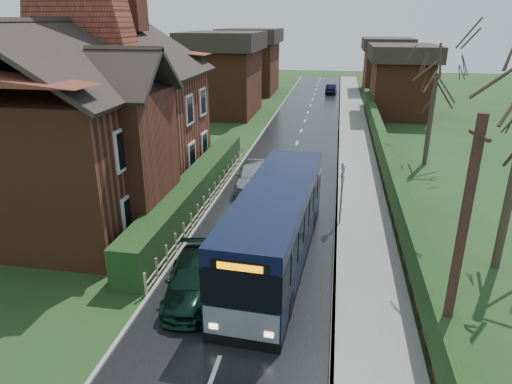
% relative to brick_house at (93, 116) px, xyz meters
% --- Properties ---
extents(ground, '(140.00, 140.00, 0.00)m').
position_rel_brick_house_xyz_m(ground, '(8.73, -4.78, -4.38)').
color(ground, '#28421C').
rests_on(ground, ground).
extents(road, '(6.00, 100.00, 0.02)m').
position_rel_brick_house_xyz_m(road, '(8.73, 5.22, -4.37)').
color(road, black).
rests_on(road, ground).
extents(pavement, '(2.50, 100.00, 0.14)m').
position_rel_brick_house_xyz_m(pavement, '(12.98, 5.22, -4.31)').
color(pavement, slate).
rests_on(pavement, ground).
extents(kerb_right, '(0.12, 100.00, 0.14)m').
position_rel_brick_house_xyz_m(kerb_right, '(11.78, 5.22, -4.31)').
color(kerb_right, gray).
rests_on(kerb_right, ground).
extents(kerb_left, '(0.12, 100.00, 0.10)m').
position_rel_brick_house_xyz_m(kerb_left, '(5.68, 5.22, -4.33)').
color(kerb_left, gray).
rests_on(kerb_left, ground).
extents(front_hedge, '(1.20, 16.00, 1.60)m').
position_rel_brick_house_xyz_m(front_hedge, '(4.83, 0.22, -3.58)').
color(front_hedge, black).
rests_on(front_hedge, ground).
extents(picket_fence, '(0.10, 16.00, 0.90)m').
position_rel_brick_house_xyz_m(picket_fence, '(5.58, 0.22, -3.93)').
color(picket_fence, tan).
rests_on(picket_fence, ground).
extents(right_wall_hedge, '(0.60, 50.00, 1.80)m').
position_rel_brick_house_xyz_m(right_wall_hedge, '(14.53, 5.22, -3.36)').
color(right_wall_hedge, brown).
rests_on(right_wall_hedge, ground).
extents(brick_house, '(9.30, 14.60, 10.30)m').
position_rel_brick_house_xyz_m(brick_house, '(0.00, 0.00, 0.00)').
color(brick_house, brown).
rests_on(brick_house, ground).
extents(bus, '(2.88, 10.15, 3.05)m').
position_rel_brick_house_xyz_m(bus, '(9.53, -4.82, -2.86)').
color(bus, black).
rests_on(bus, ground).
extents(car_silver, '(2.07, 4.47, 1.48)m').
position_rel_brick_house_xyz_m(car_silver, '(7.23, 3.09, -3.63)').
color(car_silver, '#BABABF').
rests_on(car_silver, ground).
extents(car_green, '(2.36, 4.34, 1.19)m').
position_rel_brick_house_xyz_m(car_green, '(7.13, -7.46, -3.78)').
color(car_green, black).
rests_on(car_green, ground).
extents(car_distant, '(1.42, 3.59, 1.16)m').
position_rel_brick_house_xyz_m(car_distant, '(10.73, 38.09, -3.79)').
color(car_distant, black).
rests_on(car_distant, ground).
extents(bus_stop_sign, '(0.17, 0.45, 2.98)m').
position_rel_brick_house_xyz_m(bus_stop_sign, '(11.93, -1.04, -2.41)').
color(bus_stop_sign, slate).
rests_on(bus_stop_sign, ground).
extents(telegraph_pole, '(0.24, 0.88, 6.88)m').
position_rel_brick_house_xyz_m(telegraph_pole, '(14.53, -9.78, -0.89)').
color(telegraph_pole, black).
rests_on(telegraph_pole, ground).
extents(tree_right_far, '(4.04, 4.04, 7.81)m').
position_rel_brick_house_xyz_m(tree_right_far, '(17.25, 9.35, 1.46)').
color(tree_right_far, '#392921').
rests_on(tree_right_far, ground).
extents(tree_house_side, '(4.17, 4.17, 9.48)m').
position_rel_brick_house_xyz_m(tree_house_side, '(-3.31, 5.22, 2.70)').
color(tree_house_side, '#3C3123').
rests_on(tree_house_side, ground).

